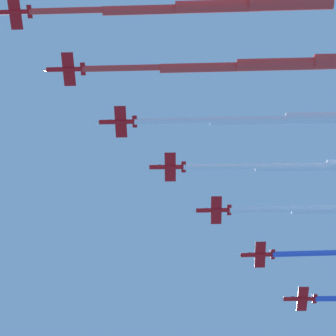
{
  "coord_description": "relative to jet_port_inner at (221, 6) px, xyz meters",
  "views": [
    {
      "loc": [
        67.64,
        -41.85,
        31.3
      ],
      "look_at": [
        0.0,
        0.0,
        200.79
      ],
      "focal_mm": 83.11,
      "sensor_mm": 36.0,
      "label": 1
    }
  ],
  "objects": [
    {
      "name": "jet_starboard_inner",
      "position": [
        -2.9,
        19.32,
        -2.38
      ],
      "size": [
        47.64,
        69.85,
        3.97
      ],
      "color": "red"
    },
    {
      "name": "jet_port_inner",
      "position": [
        0.0,
        0.0,
        0.0
      ],
      "size": [
        45.05,
        65.38,
        3.99
      ],
      "color": "red"
    },
    {
      "name": "jet_port_mid",
      "position": [
        -7.52,
        36.11,
        -3.09
      ],
      "size": [
        47.58,
        70.44,
        3.97
      ],
      "color": "red"
    }
  ]
}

